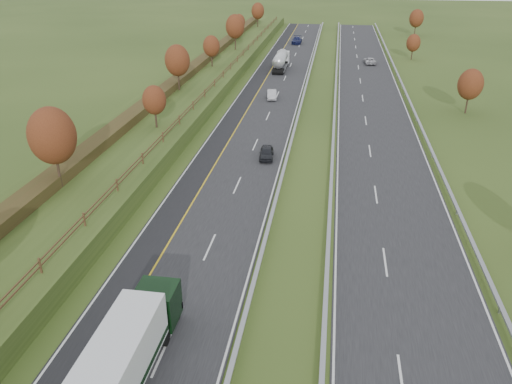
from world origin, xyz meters
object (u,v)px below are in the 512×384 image
car_dark_near (267,153)px  car_silver_mid (272,94)px  car_oncoming (370,61)px  road_tanker (281,60)px  car_small_far (297,40)px

car_dark_near → car_silver_mid: (-2.63, 25.73, 0.03)m
car_dark_near → car_oncoming: bearing=70.6°
road_tanker → car_oncoming: (18.06, 8.02, -1.16)m
car_oncoming → car_small_far: bearing=-56.9°
car_dark_near → car_small_far: 79.04m
road_tanker → car_silver_mid: bearing=-87.5°
road_tanker → car_silver_mid: 22.35m
car_oncoming → road_tanker: bearing=20.0°
road_tanker → car_small_far: bearing=88.7°
car_dark_near → car_oncoming: (14.45, 56.05, -0.01)m
car_small_far → road_tanker: bearing=-90.8°
car_dark_near → car_silver_mid: size_ratio=0.93×
road_tanker → car_silver_mid: size_ratio=2.68×
car_dark_near → car_oncoming: size_ratio=0.82×
road_tanker → car_dark_near: bearing=-85.7°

